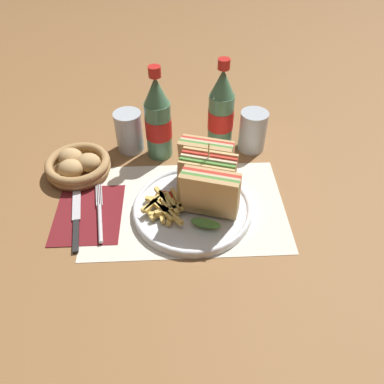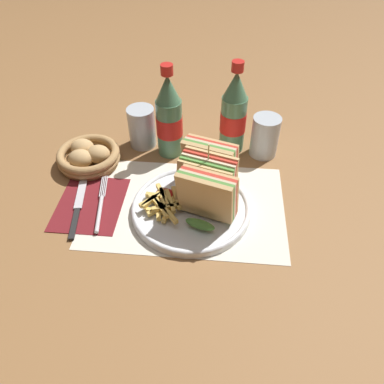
{
  "view_description": "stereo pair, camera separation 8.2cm",
  "coord_description": "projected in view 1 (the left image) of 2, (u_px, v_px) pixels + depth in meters",
  "views": [
    {
      "loc": [
        -0.03,
        -0.55,
        0.6
      ],
      "look_at": [
        -0.01,
        0.04,
        0.04
      ],
      "focal_mm": 35.0,
      "sensor_mm": 36.0,
      "label": 1
    },
    {
      "loc": [
        0.05,
        -0.55,
        0.6
      ],
      "look_at": [
        -0.01,
        0.04,
        0.04
      ],
      "focal_mm": 35.0,
      "sensor_mm": 36.0,
      "label": 2
    }
  ],
  "objects": [
    {
      "name": "ground_plane",
      "position": [
        196.0,
        219.0,
        0.81
      ],
      "size": [
        4.0,
        4.0,
        0.0
      ],
      "primitive_type": "plane",
      "color": "olive"
    },
    {
      "name": "placemat",
      "position": [
        186.0,
        206.0,
        0.84
      ],
      "size": [
        0.44,
        0.29,
        0.0
      ],
      "color": "silver",
      "rests_on": "ground_plane"
    },
    {
      "name": "plate_main",
      "position": [
        192.0,
        208.0,
        0.82
      ],
      "size": [
        0.26,
        0.26,
        0.02
      ],
      "color": "white",
      "rests_on": "ground_plane"
    },
    {
      "name": "club_sandwich",
      "position": [
        208.0,
        179.0,
        0.8
      ],
      "size": [
        0.14,
        0.22,
        0.16
      ],
      "color": "tan",
      "rests_on": "plate_main"
    },
    {
      "name": "fries_pile",
      "position": [
        164.0,
        206.0,
        0.8
      ],
      "size": [
        0.09,
        0.11,
        0.02
      ],
      "color": "#E0B756",
      "rests_on": "plate_main"
    },
    {
      "name": "ketchup_blob",
      "position": [
        164.0,
        197.0,
        0.83
      ],
      "size": [
        0.04,
        0.04,
        0.01
      ],
      "color": "maroon",
      "rests_on": "plate_main"
    },
    {
      "name": "napkin",
      "position": [
        88.0,
        214.0,
        0.82
      ],
      "size": [
        0.15,
        0.18,
        0.0
      ],
      "color": "maroon",
      "rests_on": "ground_plane"
    },
    {
      "name": "fork",
      "position": [
        100.0,
        217.0,
        0.81
      ],
      "size": [
        0.04,
        0.18,
        0.01
      ],
      "rotation": [
        0.0,
        0.0,
        0.16
      ],
      "color": "silver",
      "rests_on": "napkin"
    },
    {
      "name": "knife",
      "position": [
        76.0,
        214.0,
        0.82
      ],
      "size": [
        0.05,
        0.22,
        0.0
      ],
      "rotation": [
        0.0,
        0.0,
        0.16
      ],
      "color": "black",
      "rests_on": "napkin"
    },
    {
      "name": "coke_bottle_near",
      "position": [
        158.0,
        120.0,
        0.91
      ],
      "size": [
        0.07,
        0.07,
        0.24
      ],
      "color": "#4C7F5B",
      "rests_on": "ground_plane"
    },
    {
      "name": "coke_bottle_far",
      "position": [
        221.0,
        112.0,
        0.94
      ],
      "size": [
        0.07,
        0.07,
        0.24
      ],
      "color": "#4C7F5B",
      "rests_on": "ground_plane"
    },
    {
      "name": "glass_near",
      "position": [
        252.0,
        133.0,
        0.97
      ],
      "size": [
        0.07,
        0.07,
        0.11
      ],
      "color": "silver",
      "rests_on": "ground_plane"
    },
    {
      "name": "glass_far",
      "position": [
        129.0,
        131.0,
        0.97
      ],
      "size": [
        0.07,
        0.07,
        0.11
      ],
      "color": "silver",
      "rests_on": "ground_plane"
    },
    {
      "name": "bread_basket",
      "position": [
        78.0,
        165.0,
        0.91
      ],
      "size": [
        0.16,
        0.16,
        0.06
      ],
      "color": "#AD8451",
      "rests_on": "ground_plane"
    }
  ]
}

